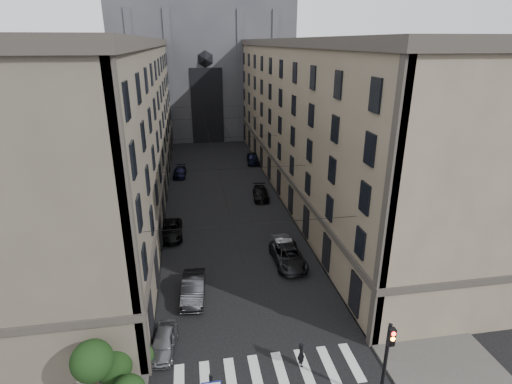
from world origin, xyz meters
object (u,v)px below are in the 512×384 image
car_left_near (164,342)px  car_right_midnear (288,256)px  car_right_near (283,247)px  traffic_light_right (387,355)px  car_right_far (253,158)px  gothic_tower (202,45)px  car_left_midfar (171,230)px  car_left_far (180,172)px  pedestrian (301,354)px  car_right_midfar (261,193)px  car_left_midnear (193,288)px

car_left_near → car_right_midnear: (10.40, 9.00, 0.11)m
car_right_near → car_right_midnear: bearing=-92.2°
traffic_light_right → car_left_near: 13.53m
car_right_far → traffic_light_right: bearing=-85.8°
gothic_tower → car_right_far: size_ratio=12.22×
car_left_midfar → car_right_midnear: bearing=-35.0°
gothic_tower → traffic_light_right: bearing=-85.6°
car_left_near → car_right_midnear: 13.75m
car_left_near → car_left_far: car_left_near is taller
pedestrian → car_left_near: bearing=59.4°
gothic_tower → pedestrian: bearing=-88.3°
car_left_near → gothic_tower: bearing=92.2°
car_right_midfar → pedestrian: 27.75m
pedestrian → car_left_far: bearing=-1.5°
car_left_midfar → car_left_far: car_left_midfar is taller
traffic_light_right → car_right_far: 46.66m
gothic_tower → car_right_near: (4.20, -56.14, -17.07)m
car_right_midnear → pedestrian: pedestrian is taller
traffic_light_right → car_right_midfar: size_ratio=1.13×
car_left_midfar → car_right_near: bearing=-27.6°
car_left_midfar → car_right_midfar: size_ratio=1.09×
gothic_tower → car_left_far: 36.18m
car_left_midnear → car_left_far: car_left_midnear is taller
gothic_tower → car_right_midfar: bearing=-83.7°
car_left_near → car_right_midfar: bearing=74.0°
gothic_tower → traffic_light_right: size_ratio=11.15×
car_left_midnear → gothic_tower: bearing=90.6°
car_left_midnear → car_left_midfar: bearing=105.1°
car_left_near → car_left_midfar: bearing=97.5°
car_left_midfar → car_left_far: (0.76, 19.43, -0.06)m
traffic_light_right → car_left_midnear: (-9.80, 11.47, -2.49)m
car_right_far → car_right_midfar: bearing=-90.8°
car_left_near → pedestrian: (8.26, -2.69, 0.17)m
car_right_near → pedestrian: (-2.14, -13.51, 0.09)m
traffic_light_right → car_left_near: traffic_light_right is taller
car_left_midfar → car_right_far: car_right_far is taller
car_left_midfar → car_right_near: size_ratio=1.13×
traffic_light_right → pedestrian: bearing=136.2°
car_right_midnear → car_right_midfar: 15.96m
car_right_near → car_right_midnear: car_right_midnear is taller
car_left_near → car_right_far: size_ratio=0.80×
gothic_tower → car_left_far: size_ratio=13.25×
car_right_near → car_right_midfar: car_right_near is taller
car_right_near → pedestrian: pedestrian is taller
gothic_tower → pedestrian: gothic_tower is taller
car_left_far → pedestrian: bearing=-74.7°
gothic_tower → car_left_midfar: gothic_tower is taller
car_left_far → car_right_far: size_ratio=0.92×
car_left_far → pedestrian: (7.50, -38.26, 0.18)m
car_left_near → car_right_far: car_right_far is taller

